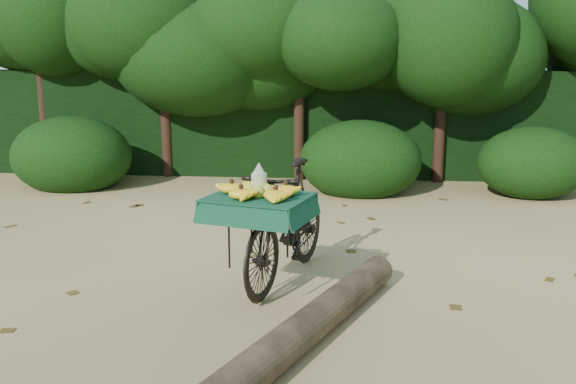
# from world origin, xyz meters

# --- Properties ---
(ground) EXTENTS (80.00, 80.00, 0.00)m
(ground) POSITION_xyz_m (0.00, 0.00, 0.00)
(ground) COLOR tan
(ground) RESTS_ON ground
(vendor_bicycle) EXTENTS (1.12, 1.92, 1.09)m
(vendor_bicycle) POSITION_xyz_m (0.77, 0.42, 0.55)
(vendor_bicycle) COLOR black
(vendor_bicycle) RESTS_ON ground
(fallen_log) EXTENTS (1.66, 3.34, 0.26)m
(fallen_log) POSITION_xyz_m (0.89, -1.17, 0.13)
(fallen_log) COLOR brown
(fallen_log) RESTS_ON ground
(hedge_backdrop) EXTENTS (26.00, 1.80, 1.80)m
(hedge_backdrop) POSITION_xyz_m (0.00, 6.30, 0.90)
(hedge_backdrop) COLOR black
(hedge_backdrop) RESTS_ON ground
(tree_row) EXTENTS (14.50, 2.00, 4.00)m
(tree_row) POSITION_xyz_m (-0.65, 5.50, 2.00)
(tree_row) COLOR black
(tree_row) RESTS_ON ground
(bush_clumps) EXTENTS (8.80, 1.70, 0.90)m
(bush_clumps) POSITION_xyz_m (0.50, 4.30, 0.45)
(bush_clumps) COLOR black
(bush_clumps) RESTS_ON ground
(leaf_litter) EXTENTS (7.00, 7.30, 0.01)m
(leaf_litter) POSITION_xyz_m (0.00, 0.65, 0.01)
(leaf_litter) COLOR #4F3C15
(leaf_litter) RESTS_ON ground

